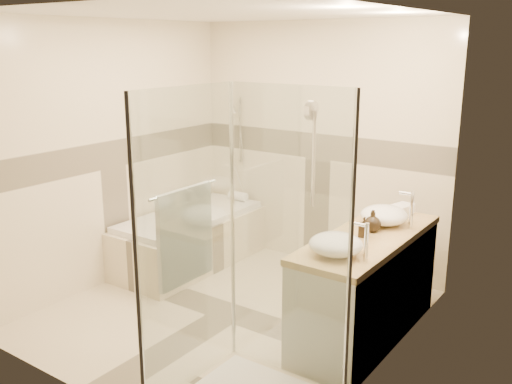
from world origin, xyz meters
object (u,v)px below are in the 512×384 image
Objects in this scene: bathtub at (190,237)px; shower_enclosure at (240,332)px; vessel_sink_far at (336,244)px; amenity_bottle_a at (364,227)px; amenity_bottle_b at (373,221)px; vessel_sink_near at (384,215)px; vanity at (366,286)px.

shower_enclosure is at bearing -41.10° from bathtub.
bathtub is at bearing 138.90° from shower_enclosure.
bathtub is 2.38m from vessel_sink_far.
amenity_bottle_a is 0.16m from amenity_bottle_b.
amenity_bottle_b reaches higher than amenity_bottle_a.
vessel_sink_far is (2.13, -0.86, 0.62)m from bathtub.
bathtub is at bearing 169.27° from amenity_bottle_a.
shower_enclosure is 1.68m from vessel_sink_near.
amenity_bottle_a is at bearing 90.00° from vessel_sink_far.
amenity_bottle_b is at bearing 78.78° from shower_enclosure.
bathtub is 0.83× the size of shower_enclosure.
amenity_bottle_b reaches higher than bathtub.
vanity is at bearing -79.19° from amenity_bottle_b.
vessel_sink_near is at bearing 90.00° from vessel_sink_far.
shower_enclosure is 1.47m from amenity_bottle_b.
vessel_sink_near is at bearing -0.47° from bathtub.
bathtub is 9.93× the size of amenity_bottle_b.
vessel_sink_far is at bearing -90.00° from vessel_sink_near.
amenity_bottle_b reaches higher than vessel_sink_far.
vanity is 0.79× the size of shower_enclosure.
shower_enclosure is at bearing -99.66° from vessel_sink_near.
vanity is 0.50m from amenity_bottle_a.
bathtub is 2.18m from vanity.
vessel_sink_near is 0.23m from amenity_bottle_b.
vanity is (2.15, -0.35, 0.12)m from bathtub.
vessel_sink_near is 2.24× the size of amenity_bottle_b.
shower_enclosure reaches higher than bathtub.
vessel_sink_near is at bearing 90.00° from amenity_bottle_b.
amenity_bottle_b is at bearing 100.81° from vanity.
vessel_sink_near is at bearing 90.00° from amenity_bottle_a.
amenity_bottle_a is at bearing -10.73° from bathtub.
vessel_sink_near is 1.01× the size of vessel_sink_far.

